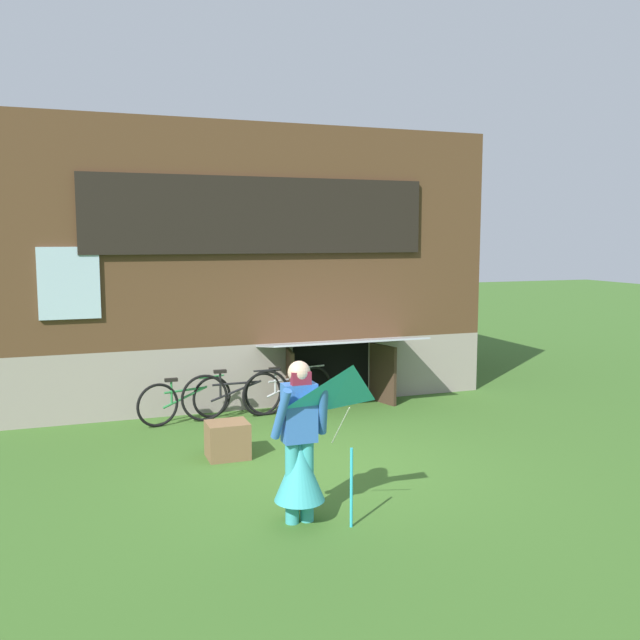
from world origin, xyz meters
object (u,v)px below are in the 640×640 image
(bicycle_silver, at_px, (288,390))
(bicycle_black, at_px, (236,394))
(kite, at_px, (353,403))
(wooden_crate, at_px, (228,440))
(bicycle_green, at_px, (185,400))
(person, at_px, (300,455))

(bicycle_silver, relative_size, bicycle_black, 0.94)
(kite, bearing_deg, bicycle_silver, 80.19)
(wooden_crate, bearing_deg, bicycle_black, 73.82)
(bicycle_green, distance_m, wooden_crate, 1.98)
(bicycle_silver, height_order, bicycle_black, bicycle_black)
(person, relative_size, bicycle_green, 1.08)
(kite, xyz_separation_m, bicycle_green, (-0.88, 4.76, -0.97))
(person, relative_size, wooden_crate, 3.10)
(bicycle_green, bearing_deg, bicycle_silver, -13.23)
(bicycle_black, xyz_separation_m, wooden_crate, (-0.56, -1.93, -0.15))
(bicycle_silver, xyz_separation_m, bicycle_black, (-0.91, -0.11, 0.02))
(wooden_crate, bearing_deg, bicycle_green, 97.20)
(bicycle_black, relative_size, wooden_crate, 3.29)
(person, bearing_deg, wooden_crate, 94.85)
(bicycle_black, distance_m, bicycle_green, 0.81)
(wooden_crate, bearing_deg, bicycle_silver, 54.30)
(person, height_order, bicycle_green, person)
(person, height_order, kite, person)
(bicycle_green, height_order, wooden_crate, bicycle_green)
(person, distance_m, wooden_crate, 2.37)
(kite, relative_size, wooden_crate, 3.00)
(bicycle_black, bearing_deg, bicycle_silver, 5.67)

